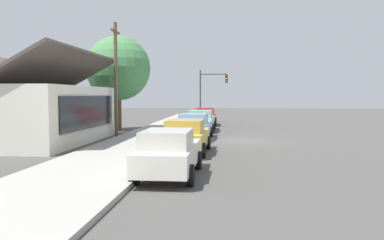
% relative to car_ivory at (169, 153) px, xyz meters
% --- Properties ---
extents(ground_plane, '(120.00, 120.00, 0.00)m').
position_rel_car_ivory_xyz_m(ground_plane, '(10.75, -2.66, -0.81)').
color(ground_plane, '#4C4947').
extents(sidewalk_curb, '(60.00, 4.20, 0.16)m').
position_rel_car_ivory_xyz_m(sidewalk_curb, '(10.75, 2.94, -0.73)').
color(sidewalk_curb, '#A3A099').
rests_on(sidewalk_curb, ground).
extents(car_ivory, '(4.51, 1.95, 1.59)m').
position_rel_car_ivory_xyz_m(car_ivory, '(0.00, 0.00, 0.00)').
color(car_ivory, silver).
rests_on(car_ivory, ground).
extents(car_mustard, '(4.44, 2.13, 1.59)m').
position_rel_car_ivory_xyz_m(car_mustard, '(5.40, 0.02, 0.00)').
color(car_mustard, gold).
rests_on(car_mustard, ground).
extents(car_skyblue, '(4.76, 2.13, 1.59)m').
position_rel_car_ivory_xyz_m(car_skyblue, '(11.39, 0.16, 0.00)').
color(car_skyblue, '#8CB7E0').
rests_on(car_skyblue, ground).
extents(car_seafoam, '(4.83, 2.08, 1.59)m').
position_rel_car_ivory_xyz_m(car_seafoam, '(16.96, 0.16, 0.00)').
color(car_seafoam, '#9ED1BC').
rests_on(car_seafoam, ground).
extents(car_cherry, '(4.37, 2.09, 1.59)m').
position_rel_car_ivory_xyz_m(car_cherry, '(22.76, 0.19, 0.00)').
color(car_cherry, red).
rests_on(car_cherry, ground).
extents(storefront_building, '(10.66, 7.17, 5.18)m').
position_rel_car_ivory_xyz_m(storefront_building, '(8.77, 9.32, 0.95)').
color(storefront_building, silver).
rests_on(storefront_building, ground).
extents(shade_tree, '(4.90, 4.90, 7.22)m').
position_rel_car_ivory_xyz_m(shade_tree, '(16.79, 6.49, 3.93)').
color(shade_tree, brown).
rests_on(shade_tree, ground).
extents(traffic_light_main, '(0.37, 2.79, 5.20)m').
position_rel_car_ivory_xyz_m(traffic_light_main, '(26.53, -0.12, 2.68)').
color(traffic_light_main, '#383833').
rests_on(traffic_light_main, ground).
extents(utility_pole_wooden, '(1.80, 0.24, 7.50)m').
position_rel_car_ivory_xyz_m(utility_pole_wooden, '(12.86, 5.54, 3.12)').
color(utility_pole_wooden, brown).
rests_on(utility_pole_wooden, ground).
extents(fire_hydrant_red, '(0.22, 0.22, 0.71)m').
position_rel_car_ivory_xyz_m(fire_hydrant_red, '(2.97, 1.54, -0.32)').
color(fire_hydrant_red, red).
rests_on(fire_hydrant_red, sidewalk_curb).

